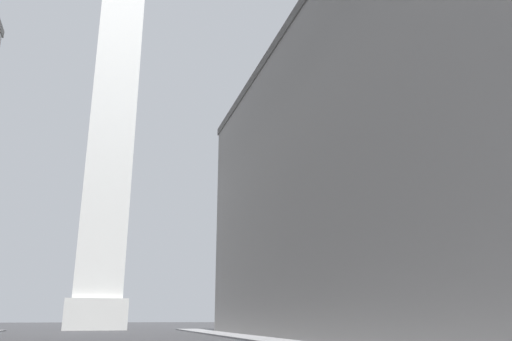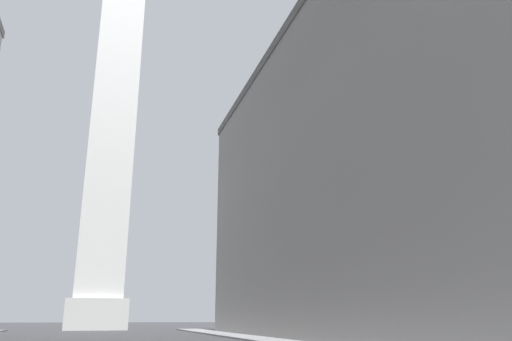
% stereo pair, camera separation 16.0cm
% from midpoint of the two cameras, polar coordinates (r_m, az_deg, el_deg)
% --- Properties ---
extents(building_right, '(24.94, 56.49, 25.99)m').
position_cam_midpoint_polar(building_right, '(43.46, 20.00, -0.31)').
color(building_right, gray).
rests_on(building_right, ground_plane).
extents(obelisk, '(8.36, 8.36, 75.19)m').
position_cam_midpoint_polar(obelisk, '(84.39, -15.79, 8.60)').
color(obelisk, silver).
rests_on(obelisk, ground_plane).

